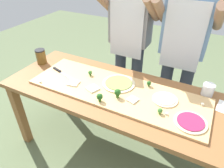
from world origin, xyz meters
name	(u,v)px	position (x,y,z in m)	size (l,w,h in m)	color
ground_plane	(114,150)	(0.00, 0.00, 0.00)	(8.00, 8.00, 0.00)	#60704C
prep_table	(114,99)	(0.00, 0.00, 0.66)	(1.88, 0.74, 0.76)	brown
cutting_board	(116,91)	(0.02, -0.01, 0.76)	(1.45, 0.47, 0.02)	tan
chefs_knife	(61,72)	(-0.55, -0.01, 0.78)	(0.31, 0.11, 0.02)	#B7BABF
pizza_whole_pesto_green	(119,83)	(0.00, 0.07, 0.78)	(0.28, 0.28, 0.02)	beige
pizza_whole_beet_magenta	(191,122)	(0.62, -0.12, 0.78)	(0.22, 0.22, 0.02)	beige
pizza_whole_white_garlic	(165,99)	(0.41, 0.04, 0.78)	(0.19, 0.19, 0.02)	beige
pizza_slice_near_right	(74,83)	(-0.34, -0.10, 0.78)	(0.09, 0.09, 0.01)	silver
pizza_slice_near_left	(93,88)	(-0.16, -0.09, 0.78)	(0.09, 0.09, 0.01)	silver
pizza_slice_center	(133,100)	(0.19, -0.07, 0.78)	(0.07, 0.07, 0.01)	silver
broccoli_floret_front_mid	(90,73)	(-0.29, 0.08, 0.80)	(0.04, 0.04, 0.05)	#3F7220
broccoli_floret_front_right	(149,83)	(0.24, 0.16, 0.80)	(0.04, 0.04, 0.05)	#2C5915
broccoli_floret_front_left	(118,93)	(0.07, -0.09, 0.82)	(0.05, 0.05, 0.07)	#2C5915
broccoli_floret_center_left	(100,97)	(-0.03, -0.19, 0.81)	(0.05, 0.05, 0.07)	#2C5915
broccoli_floret_center_right	(160,111)	(0.41, -0.12, 0.80)	(0.04, 0.04, 0.05)	#487A23
cheese_crumble_a	(40,82)	(-0.60, -0.21, 0.78)	(0.02, 0.02, 0.02)	silver
cheese_crumble_b	(167,114)	(0.46, -0.11, 0.78)	(0.02, 0.02, 0.02)	white
cheese_crumble_c	(202,104)	(0.66, 0.11, 0.78)	(0.02, 0.02, 0.02)	silver
flour_cup	(208,90)	(0.68, 0.28, 0.80)	(0.09, 0.09, 0.10)	white
sauce_jar	(41,57)	(-0.86, 0.08, 0.83)	(0.10, 0.10, 0.15)	brown
cook_left	(130,34)	(-0.15, 0.64, 1.00)	(0.54, 0.39, 1.67)	#333847
cook_right	(183,44)	(0.38, 0.64, 1.00)	(0.54, 0.39, 1.67)	#333847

